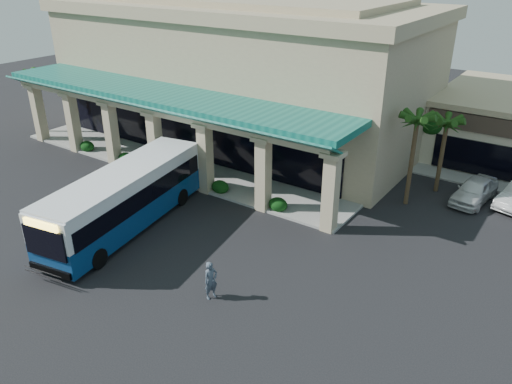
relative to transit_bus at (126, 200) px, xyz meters
The scene contains 10 objects.
ground 4.21m from the transit_bus, 15.10° to the left, with size 110.00×110.00×0.00m, color black.
main_building 17.97m from the transit_bus, 104.18° to the left, with size 30.80×14.80×11.35m, color tan, non-canonical shape.
arcade 8.97m from the transit_bus, 118.84° to the left, with size 30.00×6.20×5.70m, color #0F5C52, non-canonical shape.
palm_0 17.19m from the transit_bus, 44.51° to the left, with size 2.40×2.40×6.60m, color #183B0F, non-canonical shape.
palm_1 20.02m from the transit_bus, 48.64° to the left, with size 2.40×2.40×5.80m, color #183B0F, non-canonical shape.
palm_2 20.28m from the transit_bus, 158.25° to the left, with size 2.40×2.40×6.20m, color #183B0F, non-canonical shape.
broadleaf_tree 22.94m from the transit_bus, 60.74° to the left, with size 2.60×2.60×4.81m, color black, non-canonical shape.
transit_bus is the anchor object (origin of this frame).
pedestrian 8.56m from the transit_bus, 16.63° to the right, with size 0.68×0.45×1.87m, color #424F5E.
car_silver 21.50m from the transit_bus, 43.32° to the left, with size 1.81×4.50×1.53m, color silver.
Camera 1 is at (16.73, -17.61, 14.27)m, focal length 35.00 mm.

